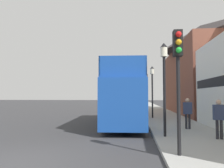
% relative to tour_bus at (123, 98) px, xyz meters
% --- Properties ---
extents(ground_plane, '(144.00, 144.00, 0.00)m').
position_rel_tour_bus_xyz_m(ground_plane, '(-2.85, 11.91, -1.87)').
color(ground_plane, '#333335').
extents(sidewalk, '(3.66, 108.00, 0.14)m').
position_rel_tour_bus_xyz_m(sidewalk, '(3.51, 8.91, -1.80)').
color(sidewalk, '#999993').
rests_on(sidewalk, ground_plane).
extents(brick_terrace_rear, '(6.00, 16.08, 10.02)m').
position_rel_tour_bus_xyz_m(brick_terrace_rear, '(8.34, 9.92, 3.14)').
color(brick_terrace_rear, brown).
rests_on(brick_terrace_rear, ground_plane).
extents(tour_bus, '(2.88, 9.88, 4.04)m').
position_rel_tour_bus_xyz_m(tour_bus, '(0.00, 0.00, 0.00)').
color(tour_bus, '#19479E').
rests_on(tour_bus, ground_plane).
extents(parked_car_ahead_of_bus, '(1.81, 4.52, 1.49)m').
position_rel_tour_bus_xyz_m(parked_car_ahead_of_bus, '(0.59, 7.35, -1.18)').
color(parked_car_ahead_of_bus, silver).
rests_on(parked_car_ahead_of_bus, ground_plane).
extents(pedestrian_second, '(0.45, 0.25, 1.72)m').
position_rel_tour_bus_xyz_m(pedestrian_second, '(4.46, -5.42, -0.69)').
color(pedestrian_second, '#232328').
rests_on(pedestrian_second, sidewalk).
extents(pedestrian_third, '(0.46, 0.25, 1.75)m').
position_rel_tour_bus_xyz_m(pedestrian_third, '(3.82, -2.53, -0.68)').
color(pedestrian_third, '#232328').
rests_on(pedestrian_third, sidewalk).
extents(traffic_signal, '(0.28, 0.42, 4.02)m').
position_rel_tour_bus_xyz_m(traffic_signal, '(2.20, -8.23, 1.21)').
color(traffic_signal, black).
rests_on(traffic_signal, sidewalk).
extents(lamp_post_nearest, '(0.35, 0.35, 4.41)m').
position_rel_tour_bus_xyz_m(lamp_post_nearest, '(2.20, -4.96, 1.33)').
color(lamp_post_nearest, black).
rests_on(lamp_post_nearest, sidewalk).
extents(lamp_post_second, '(0.35, 0.35, 4.44)m').
position_rel_tour_bus_xyz_m(lamp_post_second, '(2.35, 3.61, 1.35)').
color(lamp_post_second, black).
rests_on(lamp_post_second, sidewalk).
extents(lamp_post_third, '(0.35, 0.35, 4.72)m').
position_rel_tour_bus_xyz_m(lamp_post_third, '(2.36, 12.19, 1.53)').
color(lamp_post_third, black).
rests_on(lamp_post_third, sidewalk).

